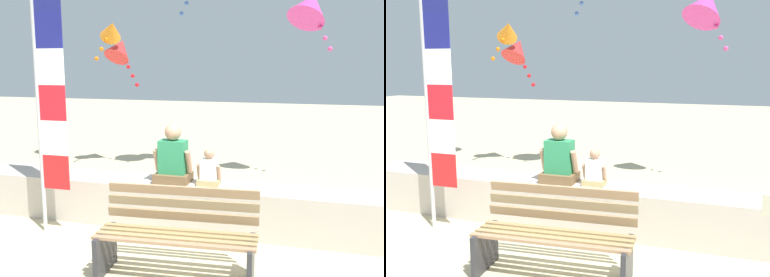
% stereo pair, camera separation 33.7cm
% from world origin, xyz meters
% --- Properties ---
extents(ground_plane, '(40.00, 40.00, 0.00)m').
position_xyz_m(ground_plane, '(0.00, 0.00, 0.00)').
color(ground_plane, beige).
extents(seawall_ledge, '(6.51, 0.65, 0.60)m').
position_xyz_m(seawall_ledge, '(0.00, 1.14, 0.30)').
color(seawall_ledge, beige).
rests_on(seawall_ledge, ground).
extents(park_bench, '(1.66, 0.73, 0.88)m').
position_xyz_m(park_bench, '(0.21, -0.20, 0.42)').
color(park_bench, '#A27A58').
rests_on(park_bench, ground).
extents(person_adult, '(0.51, 0.38, 0.78)m').
position_xyz_m(person_adult, '(-0.27, 1.12, 0.90)').
color(person_adult, brown).
rests_on(person_adult, seawall_ledge).
extents(person_child, '(0.31, 0.23, 0.48)m').
position_xyz_m(person_child, '(0.22, 1.12, 0.78)').
color(person_child, tan).
rests_on(person_child, seawall_ledge).
extents(flag_banner, '(0.41, 0.05, 3.21)m').
position_xyz_m(flag_banner, '(-1.67, 0.46, 1.80)').
color(flag_banner, '#B7B7BC').
rests_on(flag_banner, ground).
extents(kite_orange, '(0.64, 0.68, 0.85)m').
position_xyz_m(kite_orange, '(-2.30, 3.54, 2.79)').
color(kite_orange, orange).
extents(kite_red, '(0.75, 0.75, 1.08)m').
position_xyz_m(kite_red, '(-2.36, 4.02, 2.45)').
color(kite_red, red).
extents(kite_magenta, '(0.96, 1.04, 1.16)m').
position_xyz_m(kite_magenta, '(1.36, 3.79, 3.12)').
color(kite_magenta, '#DB3D9E').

